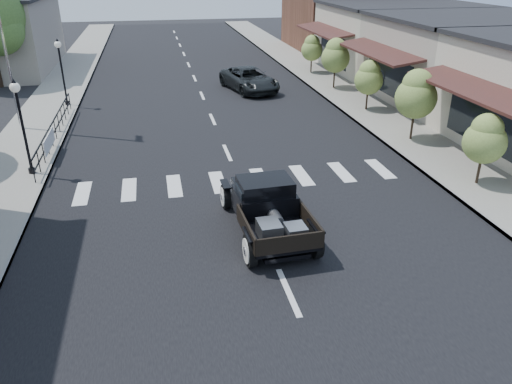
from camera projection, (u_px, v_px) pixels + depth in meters
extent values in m
plane|color=black|center=(262.00, 233.00, 14.97)|extent=(120.00, 120.00, 0.00)
cube|color=black|center=(206.00, 104.00, 28.28)|extent=(14.00, 80.00, 0.02)
cube|color=gray|center=(48.00, 112.00, 26.69)|extent=(3.00, 80.00, 0.15)
cube|color=gray|center=(348.00, 96.00, 29.81)|extent=(3.00, 80.00, 0.15)
cube|color=#A69C8B|center=(471.00, 61.00, 28.31)|extent=(10.00, 9.00, 4.50)
cube|color=beige|center=(399.00, 39.00, 36.30)|extent=(10.00, 9.00, 4.50)
cube|color=brown|center=(355.00, 8.00, 44.73)|extent=(11.00, 10.00, 7.00)
imported|color=black|center=(249.00, 80.00, 30.97)|extent=(3.45, 5.43, 1.40)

